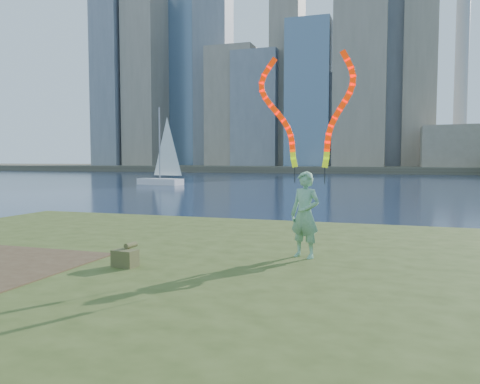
% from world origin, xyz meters
% --- Properties ---
extents(ground, '(320.00, 320.00, 0.00)m').
position_xyz_m(ground, '(0.00, 0.00, 0.00)').
color(ground, '#18243D').
rests_on(ground, ground).
extents(grassy_knoll, '(20.00, 18.00, 0.80)m').
position_xyz_m(grassy_knoll, '(0.00, -2.30, 0.34)').
color(grassy_knoll, '#384819').
rests_on(grassy_knoll, ground).
extents(far_shore, '(320.00, 40.00, 1.20)m').
position_xyz_m(far_shore, '(0.00, 95.00, 0.60)').
color(far_shore, '#474334').
rests_on(far_shore, ground).
extents(woman_with_ribbons, '(1.89, 0.76, 3.94)m').
position_xyz_m(woman_with_ribbons, '(2.83, -0.87, 2.23)').
color(woman_with_ribbons, '#166D31').
rests_on(woman_with_ribbons, grassy_knoll).
extents(canvas_bag, '(0.42, 0.47, 0.37)m').
position_xyz_m(canvas_bag, '(0.12, -2.51, 0.95)').
color(canvas_bag, '#454424').
rests_on(canvas_bag, grassy_knoll).
extents(sailboat, '(5.20, 2.48, 7.80)m').
position_xyz_m(sailboat, '(-17.73, 33.13, 1.34)').
color(sailboat, white).
rests_on(sailboat, ground).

